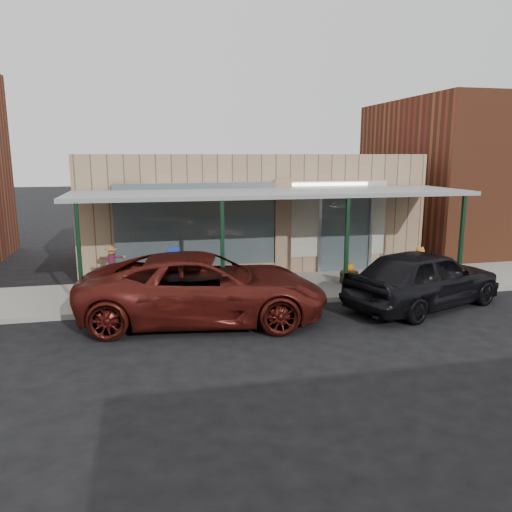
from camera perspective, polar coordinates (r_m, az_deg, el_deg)
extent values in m
plane|color=black|center=(12.39, 6.13, -8.31)|extent=(120.00, 120.00, 0.00)
cube|color=gray|center=(15.66, 1.95, -3.72)|extent=(40.00, 3.20, 0.15)
cube|color=#9A7E5E|center=(19.71, -1.34, 5.44)|extent=(12.00, 6.00, 4.20)
cube|color=#4B585B|center=(16.32, -6.80, 3.38)|extent=(5.20, 0.06, 2.80)
cube|color=#4B585B|center=(17.77, 10.12, 2.64)|extent=(1.80, 0.06, 2.80)
cube|color=#9A7E5E|center=(16.92, 3.03, 3.05)|extent=(0.55, 0.30, 3.40)
cube|color=#9A7E5E|center=(16.66, -6.69, -1.88)|extent=(5.20, 0.30, 0.50)
cube|color=#ADAA99|center=(16.78, 0.66, 4.02)|extent=(9.00, 0.02, 2.60)
cube|color=white|center=(16.63, 0.70, 8.11)|extent=(7.50, 0.03, 0.10)
cube|color=gray|center=(15.15, 2.03, 7.20)|extent=(12.00, 3.00, 0.12)
cube|color=black|center=(13.55, -19.51, -0.38)|extent=(0.10, 0.10, 2.95)
cube|color=black|center=(13.59, -3.85, 0.29)|extent=(0.10, 0.10, 2.95)
cube|color=black|center=(14.55, 10.30, 0.88)|extent=(0.10, 0.10, 2.95)
cube|color=black|center=(16.33, 22.38, 1.35)|extent=(0.10, 0.10, 2.95)
cylinder|color=#48351D|center=(15.71, -16.02, -3.17)|extent=(0.56, 0.56, 0.35)
cylinder|color=navy|center=(15.64, -16.08, -2.07)|extent=(0.20, 0.20, 0.27)
cylinder|color=maroon|center=(15.56, -16.16, -0.72)|extent=(0.22, 0.22, 0.49)
sphere|color=#DC9754|center=(15.49, -16.23, 0.50)|extent=(0.19, 0.19, 0.19)
cone|color=#DC9754|center=(15.47, -16.25, 0.91)|extent=(0.32, 0.32, 0.12)
cylinder|color=#48351D|center=(16.21, 10.59, -2.41)|extent=(0.63, 0.63, 0.38)
ellipsoid|color=orange|center=(16.13, 10.63, -1.33)|extent=(0.31, 0.31, 0.25)
cylinder|color=#4C471E|center=(16.10, 10.65, -0.83)|extent=(0.04, 0.04, 0.06)
cylinder|color=gray|center=(13.87, -9.26, -2.87)|extent=(0.04, 0.04, 1.25)
cube|color=#1637A8|center=(13.70, -9.37, 0.33)|extent=(0.33, 0.08, 0.33)
imported|color=black|center=(14.57, 18.63, -2.40)|extent=(5.29, 3.61, 1.67)
ellipsoid|color=orange|center=(15.40, 18.26, -0.71)|extent=(0.36, 0.30, 0.46)
sphere|color=orange|center=(15.38, 18.25, 0.49)|extent=(0.26, 0.26, 0.26)
cylinder|color=#19732B|center=(15.37, 18.30, -0.04)|extent=(0.18, 0.18, 0.02)
imported|color=#501410|center=(12.79, -5.92, -3.61)|extent=(6.56, 3.69, 1.73)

